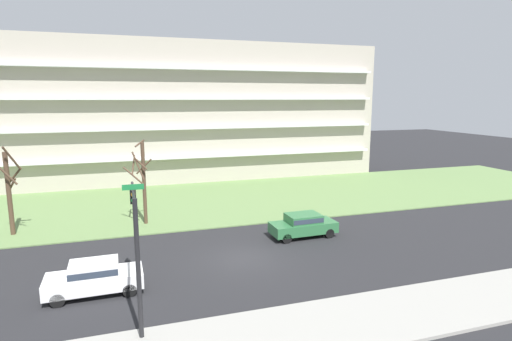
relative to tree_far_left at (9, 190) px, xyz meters
name	(u,v)px	position (x,y,z in m)	size (l,w,h in m)	color
ground	(243,259)	(13.64, -8.71, -3.15)	(160.00, 160.00, 0.00)	#232326
sidewalk_curb_near	(298,332)	(13.64, -16.71, -3.08)	(80.00, 4.00, 0.15)	#99968E
grass_lawn_strip	(200,201)	(13.64, 5.29, -3.11)	(80.00, 16.00, 0.08)	#66844C
apartment_building	(179,112)	(13.64, 18.47, 4.46)	(45.20, 11.32, 15.22)	#B2A899
tree_far_left	(9,190)	(0.00, 0.00, 0.00)	(1.49, 1.76, 6.16)	#4C3828
tree_left	(143,180)	(8.56, -0.19, 0.23)	(2.08, 2.27, 6.24)	#4C3828
sedan_green_near_left	(303,224)	(18.57, -6.21, -2.28)	(4.45, 1.93, 1.57)	#2D6B3D
sedan_white_center_left	(94,277)	(5.80, -10.71, -2.28)	(4.43, 1.88, 1.57)	white
traffic_signal_mast	(136,230)	(7.74, -13.51, 0.71)	(0.90, 5.08, 5.61)	black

